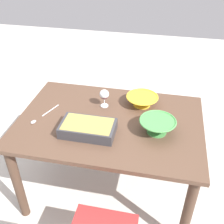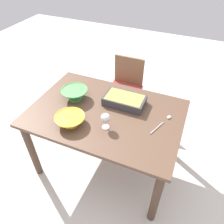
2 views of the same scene
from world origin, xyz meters
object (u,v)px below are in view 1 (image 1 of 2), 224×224
Objects in this scene: dining_table at (110,132)px; casserole_dish at (88,128)px; wine_glass at (104,95)px; small_bowl at (142,100)px; mixing_bowl at (157,126)px; serving_spoon at (40,117)px.

casserole_dish is (0.11, 0.17, 0.15)m from dining_table.
wine_glass reaches higher than small_bowl.
mixing_bowl is at bearing -167.20° from casserole_dish.
dining_table is at bearing -171.42° from serving_spoon.
casserole_dish is 0.41m from serving_spoon.
dining_table is 3.62× the size of casserole_dish.
mixing_bowl reaches higher than serving_spoon.
serving_spoon is at bearing 30.62° from wine_glass.
small_bowl is 0.91× the size of serving_spoon.
small_bowl is (-0.21, -0.25, 0.15)m from dining_table.
dining_table is 5.35× the size of mixing_bowl.
small_bowl reaches higher than casserole_dish.
serving_spoon is at bearing -13.26° from casserole_dish.
casserole_dish reaches higher than dining_table.
serving_spoon is (0.86, 0.01, -0.05)m from mixing_bowl.
wine_glass is at bearing 14.61° from small_bowl.
wine_glass is 0.57× the size of mixing_bowl.
dining_table is 0.36m from small_bowl.
casserole_dish is at bearing 12.80° from mixing_bowl.
serving_spoon is at bearing 0.77° from mixing_bowl.
casserole_dish reaches higher than serving_spoon.
mixing_bowl is 0.86m from serving_spoon.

